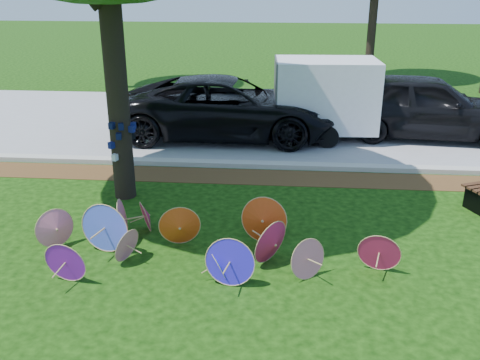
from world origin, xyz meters
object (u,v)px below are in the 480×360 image
(parasol_pile, at_px, (188,237))
(cargo_trailer, at_px, (326,95))
(dark_pickup, at_px, (425,106))
(black_van, at_px, (228,108))

(parasol_pile, relative_size, cargo_trailer, 2.20)
(dark_pickup, bearing_deg, parasol_pile, 148.62)
(parasol_pile, xyz_separation_m, black_van, (-0.09, 7.01, 0.48))
(dark_pickup, height_order, cargo_trailer, cargo_trailer)
(dark_pickup, bearing_deg, black_van, 99.41)
(parasol_pile, relative_size, dark_pickup, 1.13)
(cargo_trailer, bearing_deg, black_van, 178.25)
(dark_pickup, relative_size, cargo_trailer, 1.95)
(black_van, height_order, cargo_trailer, cargo_trailer)
(dark_pickup, distance_m, cargo_trailer, 2.87)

